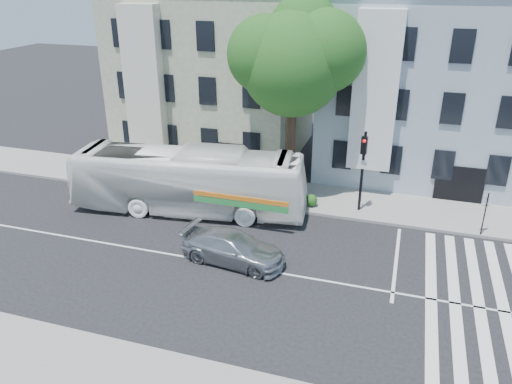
% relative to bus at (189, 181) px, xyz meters
% --- Properties ---
extents(ground, '(120.00, 120.00, 0.00)m').
position_rel_bus_xyz_m(ground, '(4.63, -4.61, -1.76)').
color(ground, black).
rests_on(ground, ground).
extents(sidewalk_far, '(80.00, 4.00, 0.15)m').
position_rel_bus_xyz_m(sidewalk_far, '(4.63, 3.39, -1.69)').
color(sidewalk_far, gray).
rests_on(sidewalk_far, ground).
extents(building_left, '(12.00, 10.00, 11.00)m').
position_rel_bus_xyz_m(building_left, '(-2.37, 10.39, 3.74)').
color(building_left, gray).
rests_on(building_left, ground).
extents(building_right, '(12.00, 10.00, 11.00)m').
position_rel_bus_xyz_m(building_right, '(11.63, 10.39, 3.74)').
color(building_right, '#95A7B2').
rests_on(building_right, ground).
extents(street_tree, '(7.30, 5.90, 11.10)m').
position_rel_bus_xyz_m(street_tree, '(4.69, 4.13, 6.07)').
color(street_tree, '#2D2116').
rests_on(street_tree, ground).
extents(bus, '(4.59, 12.93, 3.52)m').
position_rel_bus_xyz_m(bus, '(0.00, 0.00, 0.00)').
color(bus, white).
rests_on(bus, ground).
extents(sedan, '(2.53, 5.01, 1.40)m').
position_rel_bus_xyz_m(sedan, '(4.07, -4.28, -1.06)').
color(sedan, '#ABADB2').
rests_on(sedan, ground).
extents(hedge, '(8.53, 1.34, 0.70)m').
position_rel_bus_xyz_m(hedge, '(2.06, 2.19, -1.26)').
color(hedge, '#28561B').
rests_on(hedge, sidewalk_far).
extents(traffic_signal, '(0.48, 0.54, 4.57)m').
position_rel_bus_xyz_m(traffic_signal, '(8.88, 2.42, 1.19)').
color(traffic_signal, black).
rests_on(traffic_signal, ground).
extents(far_sign_pole, '(0.39, 0.23, 2.24)m').
position_rel_bus_xyz_m(far_sign_pole, '(14.97, 1.54, -0.17)').
color(far_sign_pole, black).
rests_on(far_sign_pole, sidewalk_far).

